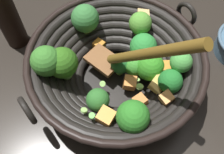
% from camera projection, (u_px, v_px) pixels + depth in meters
% --- Properties ---
extents(ground_plane, '(4.00, 4.00, 0.00)m').
position_uv_depth(ground_plane, '(116.00, 82.00, 0.57)').
color(ground_plane, '#28231E').
extents(wok, '(0.39, 0.35, 0.26)m').
position_uv_depth(wok, '(116.00, 65.00, 0.51)').
color(wok, black).
rests_on(wok, ground).
extents(soy_sauce_bottle, '(0.05, 0.05, 0.21)m').
position_uv_depth(soy_sauce_bottle, '(6.00, 16.00, 0.55)').
color(soy_sauce_bottle, black).
rests_on(soy_sauce_bottle, ground).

